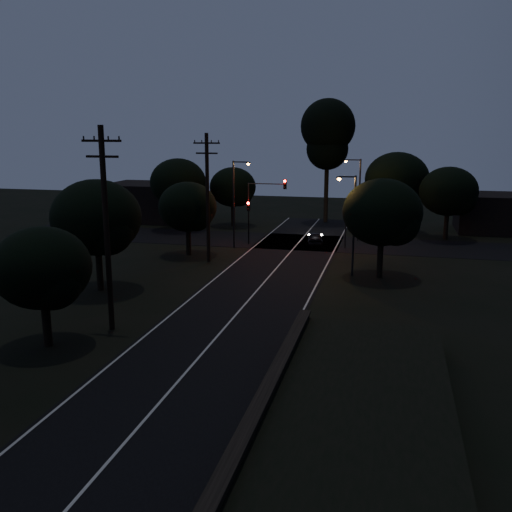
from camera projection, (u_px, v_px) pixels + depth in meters
The scene contains 22 objects.
road_surface at pixel (277, 268), 45.36m from camera, with size 60.00×70.00×0.03m.
retaining_wall at pixel (344, 482), 16.77m from camera, with size 6.93×26.00×1.60m.
utility_pole_mid at pixel (106, 226), 30.20m from camera, with size 2.20×0.30×11.00m.
utility_pole_far at pixel (208, 196), 46.38m from camera, with size 2.20×0.30×10.50m.
tree_left_b at pixel (44, 270), 28.06m from camera, with size 4.83×4.83×6.14m.
tree_left_c at pixel (98, 220), 37.89m from camera, with size 6.00×6.00×7.57m.
tree_left_d at pixel (189, 208), 49.01m from camera, with size 5.04×5.04×6.40m.
tree_far_nw at pixel (234, 188), 64.27m from camera, with size 5.23×5.23×6.62m.
tree_far_w at pixel (180, 184), 61.43m from camera, with size 6.08×6.08×7.75m.
tree_far_ne at pixel (399, 181), 59.83m from camera, with size 6.71×6.71×8.48m.
tree_far_e at pixel (451, 193), 56.04m from camera, with size 5.69×5.69×7.22m.
tree_right_a at pixel (385, 214), 41.27m from camera, with size 5.78×5.78×7.34m.
tall_pine at pixel (328, 134), 65.55m from camera, with size 6.28×6.28×14.27m.
building_left at pixel (150, 201), 69.28m from camera, with size 10.00×8.00×4.40m, color black.
building_right at pixel (501, 213), 61.09m from camera, with size 9.00×7.00×4.00m, color black.
signal_left at pixel (249, 215), 54.21m from camera, with size 0.28×0.35×4.10m.
signal_right at pixel (346, 218), 52.10m from camera, with size 0.28×0.35×4.10m.
signal_mast at pixel (266, 199), 53.50m from camera, with size 3.70×0.35×6.25m.
streetlight_a at pixel (236, 198), 52.10m from camera, with size 1.66×0.26×8.00m.
streetlight_b at pixel (357, 194), 55.36m from camera, with size 1.66×0.26×8.00m.
streetlight_c at pixel (352, 218), 42.02m from camera, with size 1.46×0.26×7.50m.
car at pixel (315, 238), 54.38m from camera, with size 1.43×3.55×1.21m, color black.
Camera 1 is at (8.74, -12.11, 10.77)m, focal length 40.00 mm.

